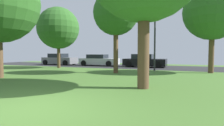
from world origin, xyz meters
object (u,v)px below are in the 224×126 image
object	(u,v)px
oak_tree_center	(58,28)
parked_car_black	(144,61)
maple_tree_near	(116,13)
street_lamp_post	(155,44)
birch_tree_lone	(213,11)
parked_car_grey	(59,60)
parked_car_silver	(99,60)

from	to	relation	value
oak_tree_center	parked_car_black	xyz separation A→B (m)	(7.68, 4.41, -3.31)
maple_tree_near	street_lamp_post	bearing A→B (deg)	49.28
maple_tree_near	parked_car_black	distance (m)	7.68
street_lamp_post	birch_tree_lone	bearing A→B (deg)	-1.83
birch_tree_lone	parked_car_grey	size ratio (longest dim) A/B	1.57
oak_tree_center	parked_car_silver	distance (m)	5.98
birch_tree_lone	oak_tree_center	bearing A→B (deg)	-178.09
parked_car_grey	birch_tree_lone	bearing A→B (deg)	-12.18
street_lamp_post	parked_car_silver	bearing A→B (deg)	151.71
parked_car_black	maple_tree_near	bearing A→B (deg)	-96.21
oak_tree_center	street_lamp_post	bearing A→B (deg)	3.58
parked_car_grey	parked_car_black	size ratio (longest dim) A/B	0.96
parked_car_black	birch_tree_lone	bearing A→B (deg)	-33.83
oak_tree_center	parked_car_black	distance (m)	9.45
parked_car_grey	street_lamp_post	bearing A→B (deg)	-15.53
maple_tree_near	parked_car_grey	world-z (taller)	maple_tree_near
street_lamp_post	oak_tree_center	bearing A→B (deg)	-176.42
parked_car_grey	street_lamp_post	distance (m)	13.03
maple_tree_near	oak_tree_center	world-z (taller)	maple_tree_near
street_lamp_post	parked_car_grey	bearing A→B (deg)	164.47
oak_tree_center	parked_car_black	size ratio (longest dim) A/B	1.36
oak_tree_center	parked_car_grey	world-z (taller)	oak_tree_center
maple_tree_near	street_lamp_post	world-z (taller)	maple_tree_near
parked_car_silver	oak_tree_center	bearing A→B (deg)	-117.57
oak_tree_center	birch_tree_lone	size ratio (longest dim) A/B	0.90
maple_tree_near	birch_tree_lone	bearing A→B (deg)	21.96
parked_car_silver	parked_car_black	world-z (taller)	parked_car_black
parked_car_black	street_lamp_post	bearing A→B (deg)	-66.09
oak_tree_center	parked_car_black	world-z (taller)	oak_tree_center
parked_car_black	street_lamp_post	size ratio (longest dim) A/B	0.99
oak_tree_center	street_lamp_post	world-z (taller)	oak_tree_center
parked_car_grey	parked_car_silver	size ratio (longest dim) A/B	0.94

